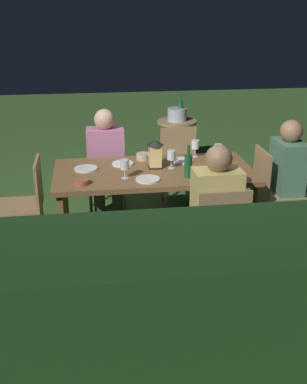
{
  "coord_description": "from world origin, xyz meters",
  "views": [
    {
      "loc": [
        0.55,
        4.04,
        2.16
      ],
      "look_at": [
        0.0,
        0.0,
        0.51
      ],
      "focal_mm": 44.33,
      "sensor_mm": 36.0,
      "label": 1
    }
  ],
  "objects_px": {
    "wine_glass_d": "(218,150)",
    "bowl_dip": "(208,173)",
    "plate_d": "(182,161)",
    "bowl_bread": "(143,156)",
    "side_table": "(177,136)",
    "person_in_mustard": "(214,204)",
    "chair_side_left_a": "(180,164)",
    "plate_b": "(86,169)",
    "ice_bucket": "(177,114)",
    "dining_table": "(154,175)",
    "chair_side_left_b": "(106,167)",
    "plate_a": "(148,179)",
    "wine_glass_c": "(171,156)",
    "bowl_salad": "(81,182)",
    "wine_glass_b": "(227,163)",
    "chair_head_far": "(27,201)",
    "chair_head_near": "(272,188)",
    "wine_glass_a": "(195,145)",
    "chair_side_right_a": "(219,232)",
    "plate_c": "(123,164)",
    "person_in_green": "(293,172)",
    "green_bottle_on_table": "(188,166)",
    "bowl_olives": "(229,167)",
    "lantern_centerpiece": "(155,152)"
  },
  "relations": [
    {
      "from": "plate_b",
      "to": "dining_table",
      "type": "bearing_deg",
      "value": 171.14
    },
    {
      "from": "dining_table",
      "to": "plate_c",
      "type": "relative_size",
      "value": 8.94
    },
    {
      "from": "ice_bucket",
      "to": "wine_glass_c",
      "type": "bearing_deg",
      "value": 78.09
    },
    {
      "from": "chair_side_right_a",
      "to": "side_table",
      "type": "xyz_separation_m",
      "value": [
        -0.22,
        -3.02,
        -0.06
      ]
    },
    {
      "from": "chair_head_near",
      "to": "wine_glass_d",
      "type": "distance_m",
      "value": 0.64
    },
    {
      "from": "bowl_dip",
      "to": "bowl_bread",
      "type": "bearing_deg",
      "value": -47.43
    },
    {
      "from": "wine_glass_d",
      "to": "bowl_dip",
      "type": "bearing_deg",
      "value": 64.16
    },
    {
      "from": "chair_head_far",
      "to": "plate_a",
      "type": "distance_m",
      "value": 1.12
    },
    {
      "from": "person_in_green",
      "to": "green_bottle_on_table",
      "type": "bearing_deg",
      "value": 12.44
    },
    {
      "from": "person_in_mustard",
      "to": "side_table",
      "type": "height_order",
      "value": "person_in_mustard"
    },
    {
      "from": "wine_glass_a",
      "to": "plate_b",
      "type": "height_order",
      "value": "wine_glass_a"
    },
    {
      "from": "plate_a",
      "to": "lantern_centerpiece",
      "type": "bearing_deg",
      "value": -108.61
    },
    {
      "from": "wine_glass_a",
      "to": "side_table",
      "type": "distance_m",
      "value": 1.92
    },
    {
      "from": "chair_side_right_a",
      "to": "wine_glass_a",
      "type": "height_order",
      "value": "wine_glass_a"
    },
    {
      "from": "wine_glass_a",
      "to": "bowl_salad",
      "type": "bearing_deg",
      "value": 28.74
    },
    {
      "from": "lantern_centerpiece",
      "to": "green_bottle_on_table",
      "type": "bearing_deg",
      "value": 129.89
    },
    {
      "from": "chair_head_near",
      "to": "chair_side_left_b",
      "type": "bearing_deg",
      "value": -28.11
    },
    {
      "from": "dining_table",
      "to": "bowl_bread",
      "type": "relative_size",
      "value": 13.39
    },
    {
      "from": "plate_a",
      "to": "ice_bucket",
      "type": "xyz_separation_m",
      "value": [
        -0.71,
        -2.45,
        0.0
      ]
    },
    {
      "from": "person_in_green",
      "to": "plate_a",
      "type": "bearing_deg",
      "value": 10.19
    },
    {
      "from": "chair_side_right_a",
      "to": "bowl_dip",
      "type": "bearing_deg",
      "value": -94.45
    },
    {
      "from": "bowl_dip",
      "to": "wine_glass_a",
      "type": "bearing_deg",
      "value": -90.44
    },
    {
      "from": "chair_side_left_a",
      "to": "side_table",
      "type": "relative_size",
      "value": 1.35
    },
    {
      "from": "bowl_bread",
      "to": "person_in_mustard",
      "type": "bearing_deg",
      "value": 115.8
    },
    {
      "from": "person_in_mustard",
      "to": "side_table",
      "type": "xyz_separation_m",
      "value": [
        -0.22,
        -2.83,
        -0.21
      ]
    },
    {
      "from": "wine_glass_b",
      "to": "bowl_olives",
      "type": "relative_size",
      "value": 1.1
    },
    {
      "from": "wine_glass_b",
      "to": "plate_c",
      "type": "relative_size",
      "value": 0.84
    },
    {
      "from": "plate_b",
      "to": "plate_d",
      "type": "bearing_deg",
      "value": -173.39
    },
    {
      "from": "bowl_salad",
      "to": "bowl_bread",
      "type": "bearing_deg",
      "value": -134.59
    },
    {
      "from": "chair_side_left_b",
      "to": "plate_d",
      "type": "height_order",
      "value": "chair_side_left_b"
    },
    {
      "from": "person_in_mustard",
      "to": "chair_side_left_a",
      "type": "distance_m",
      "value": 1.47
    },
    {
      "from": "wine_glass_d",
      "to": "plate_c",
      "type": "relative_size",
      "value": 0.84
    },
    {
      "from": "chair_side_left_a",
      "to": "plate_b",
      "type": "bearing_deg",
      "value": 35.94
    },
    {
      "from": "chair_side_left_a",
      "to": "ice_bucket",
      "type": "bearing_deg",
      "value": -99.14
    },
    {
      "from": "bowl_dip",
      "to": "side_table",
      "type": "relative_size",
      "value": 0.21
    },
    {
      "from": "bowl_bread",
      "to": "side_table",
      "type": "xyz_separation_m",
      "value": [
        -0.68,
        -1.87,
        -0.33
      ]
    },
    {
      "from": "person_in_green",
      "to": "wine_glass_d",
      "type": "bearing_deg",
      "value": -12.68
    },
    {
      "from": "plate_d",
      "to": "bowl_dip",
      "type": "height_order",
      "value": "bowl_dip"
    },
    {
      "from": "chair_side_right_a",
      "to": "chair_side_left_a",
      "type": "distance_m",
      "value": 1.66
    },
    {
      "from": "wine_glass_d",
      "to": "bowl_olives",
      "type": "relative_size",
      "value": 1.1
    },
    {
      "from": "bowl_olives",
      "to": "chair_head_near",
      "type": "bearing_deg",
      "value": -169.19
    },
    {
      "from": "plate_b",
      "to": "ice_bucket",
      "type": "distance_m",
      "value": 2.43
    },
    {
      "from": "chair_side_left_b",
      "to": "bowl_dip",
      "type": "relative_size",
      "value": 6.31
    },
    {
      "from": "chair_side_left_b",
      "to": "plate_b",
      "type": "distance_m",
      "value": 0.8
    },
    {
      "from": "chair_side_right_a",
      "to": "ice_bucket",
      "type": "relative_size",
      "value": 2.53
    },
    {
      "from": "wine_glass_c",
      "to": "plate_b",
      "type": "height_order",
      "value": "wine_glass_c"
    },
    {
      "from": "wine_glass_b",
      "to": "ice_bucket",
      "type": "relative_size",
      "value": 0.49
    },
    {
      "from": "chair_side_left_b",
      "to": "wine_glass_b",
      "type": "height_order",
      "value": "wine_glass_b"
    },
    {
      "from": "chair_side_left_a",
      "to": "plate_a",
      "type": "distance_m",
      "value": 1.22
    },
    {
      "from": "bowl_bread",
      "to": "bowl_salad",
      "type": "relative_size",
      "value": 1.01
    }
  ]
}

